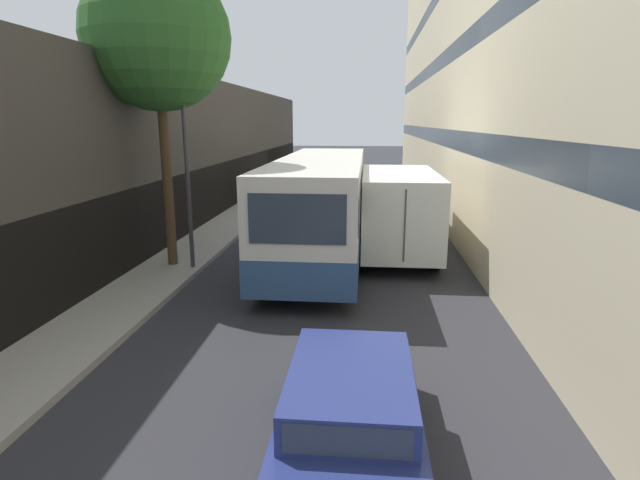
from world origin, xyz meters
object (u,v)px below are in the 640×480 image
car_hatchback (350,417)px  box_truck (397,206)px  panel_van (297,183)px  street_tree_left (157,37)px  street_lamp (181,68)px  bus (321,204)px

car_hatchback → box_truck: size_ratio=0.55×
panel_van → street_tree_left: street_tree_left is taller
street_tree_left → car_hatchback: bearing=-56.1°
car_hatchback → street_tree_left: 11.60m
panel_van → car_hatchback: bearing=-80.2°
panel_van → street_lamp: (-1.32, -12.51, 4.56)m
car_hatchback → bus: 10.53m
car_hatchback → street_lamp: 10.66m
panel_van → street_tree_left: bearing=-99.4°
street_lamp → car_hatchback: bearing=-58.7°
bus → street_lamp: 5.86m
panel_van → street_tree_left: 13.52m
box_truck → street_tree_left: (-6.78, -2.98, 5.02)m
bus → street_lamp: bearing=-146.6°
street_tree_left → box_truck: bearing=23.7°
car_hatchback → bus: size_ratio=0.37×
bus → street_tree_left: street_tree_left is taller
bus → box_truck: 2.67m
car_hatchback → box_truck: (1.19, 11.30, 0.81)m
bus → panel_van: bus is taller
car_hatchback → bus: (-1.31, 10.40, 1.00)m
car_hatchback → street_tree_left: size_ratio=0.50×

